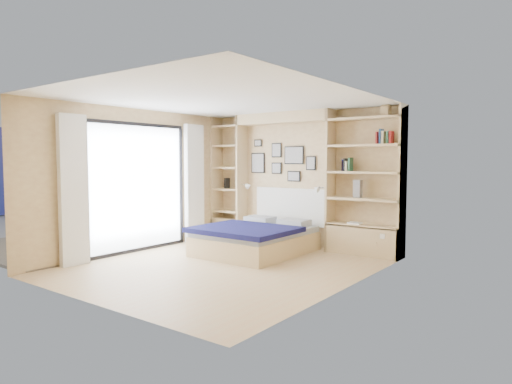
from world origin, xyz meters
The scene contains 8 objects.
ground centered at (0.00, 0.00, 0.00)m, with size 4.50×4.50×0.00m, color tan.
room_shell centered at (-0.39, 1.52, 1.08)m, with size 4.50×4.50×4.50m.
bed centered at (-0.21, 1.11, 0.26)m, with size 1.60×2.13×1.07m.
photo_gallery centered at (-0.45, 2.22, 1.60)m, with size 1.48×0.02×0.82m.
reading_lamps centered at (-0.30, 2.00, 1.10)m, with size 1.92×0.12×0.15m.
shelf_decor centered at (1.19, 2.07, 1.71)m, with size 3.51×0.23×2.03m.
deck centered at (-3.60, 0.00, 0.00)m, with size 3.20×4.00×0.05m, color #6D6050.
deck_chair centered at (-3.91, -0.22, 0.38)m, with size 0.60×0.86×0.79m.
Camera 1 is at (4.46, -5.16, 1.61)m, focal length 32.00 mm.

